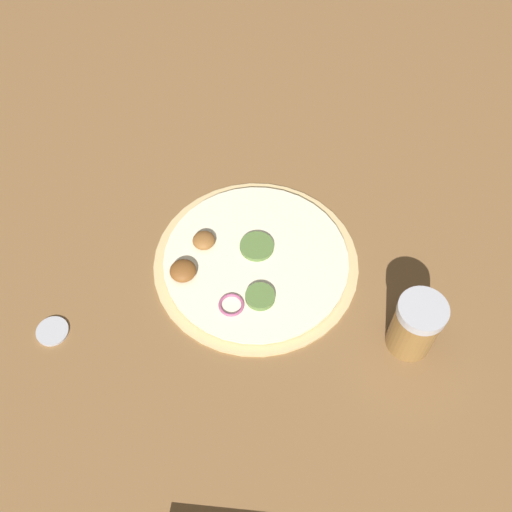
% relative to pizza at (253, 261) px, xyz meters
% --- Properties ---
extents(ground_plane, '(3.00, 3.00, 0.00)m').
position_rel_pizza_xyz_m(ground_plane, '(-0.00, 0.00, -0.01)').
color(ground_plane, brown).
extents(pizza, '(0.27, 0.27, 0.03)m').
position_rel_pizza_xyz_m(pizza, '(0.00, 0.00, 0.00)').
color(pizza, '#D6B77A').
rests_on(pizza, ground_plane).
extents(spice_jar, '(0.06, 0.06, 0.08)m').
position_rel_pizza_xyz_m(spice_jar, '(-0.08, 0.20, 0.04)').
color(spice_jar, olive).
rests_on(spice_jar, ground_plane).
extents(loose_cap, '(0.04, 0.04, 0.01)m').
position_rel_pizza_xyz_m(loose_cap, '(0.25, -0.07, -0.00)').
color(loose_cap, '#B2B2B7').
rests_on(loose_cap, ground_plane).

